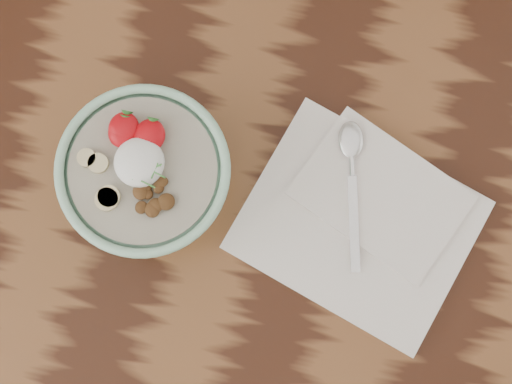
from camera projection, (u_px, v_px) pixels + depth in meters
table at (295, 221)px, 98.88cm from camera, size 160.00×90.00×75.00cm
breakfast_bowl at (148, 175)px, 83.53cm from camera, size 19.82×19.82×13.34cm
napkin at (363, 219)px, 88.89cm from camera, size 32.59×29.19×1.67cm
spoon at (352, 161)px, 88.49cm from camera, size 6.38×18.84×0.99cm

